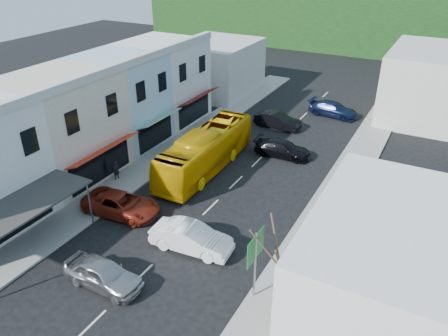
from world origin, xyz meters
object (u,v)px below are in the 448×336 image
at_px(car_silver, 103,275).
at_px(car_red, 121,205).
at_px(car_white, 191,240).
at_px(pedestrian_left, 116,169).
at_px(street_tree, 281,268).
at_px(direction_sign, 255,267).
at_px(bus, 206,152).
at_px(traffic_signal, 379,89).

height_order(car_silver, car_red, same).
height_order(car_silver, car_white, same).
distance_m(car_red, pedestrian_left, 4.84).
relative_size(car_silver, car_white, 1.00).
xyz_separation_m(pedestrian_left, street_tree, (16.36, -7.37, 2.45)).
bearing_deg(direction_sign, street_tree, -29.56).
bearing_deg(pedestrian_left, bus, -32.77).
xyz_separation_m(bus, car_silver, (1.85, -14.32, -0.85)).
bearing_deg(car_red, direction_sign, -109.73).
distance_m(car_silver, car_white, 5.53).
bearing_deg(car_white, car_silver, 147.20).
relative_size(car_white, traffic_signal, 0.97).
xyz_separation_m(car_red, direction_sign, (11.30, -2.91, 1.38)).
bearing_deg(car_red, pedestrian_left, 38.84).
bearing_deg(car_silver, bus, 7.67).
bearing_deg(traffic_signal, direction_sign, 75.63).
bearing_deg(bus, street_tree, -49.02).
bearing_deg(traffic_signal, car_white, 66.27).
bearing_deg(direction_sign, pedestrian_left, 157.16).
bearing_deg(car_red, car_silver, -153.31).
bearing_deg(direction_sign, car_red, 166.22).
height_order(car_red, traffic_signal, traffic_signal).
relative_size(bus, pedestrian_left, 6.82).
distance_m(car_red, street_tree, 13.85).
xyz_separation_m(direction_sign, traffic_signal, (0.05, 32.36, 0.19)).
relative_size(car_white, car_red, 0.96).
distance_m(car_silver, direction_sign, 8.29).
relative_size(car_silver, pedestrian_left, 2.59).
relative_size(street_tree, traffic_signal, 1.52).
xyz_separation_m(car_red, traffic_signal, (11.35, 29.45, 1.57)).
relative_size(car_red, pedestrian_left, 2.71).
relative_size(direction_sign, traffic_signal, 0.92).
height_order(car_white, pedestrian_left, pedestrian_left).
distance_m(car_silver, car_red, 6.98).
height_order(bus, car_silver, bus).
relative_size(car_red, direction_sign, 1.10).
height_order(direction_sign, traffic_signal, traffic_signal).
height_order(car_red, street_tree, street_tree).
relative_size(car_silver, street_tree, 0.64).
bearing_deg(car_silver, car_white, -27.51).
xyz_separation_m(bus, street_tree, (11.16, -12.30, 1.90)).
xyz_separation_m(street_tree, traffic_signal, (-1.65, 33.35, -1.18)).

